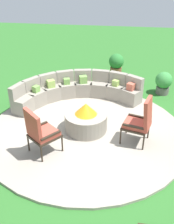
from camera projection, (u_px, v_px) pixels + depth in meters
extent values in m
plane|color=#2D6B28|center=(86.00, 131.00, 6.83)|extent=(24.00, 24.00, 0.00)
cylinder|color=#9E9384|center=(86.00, 130.00, 6.81)|extent=(4.93, 4.93, 0.06)
cylinder|color=gray|center=(86.00, 122.00, 6.68)|extent=(1.05, 1.05, 0.45)
cylinder|color=black|center=(86.00, 115.00, 6.59)|extent=(0.68, 0.68, 0.06)
cone|color=orange|center=(86.00, 109.00, 6.50)|extent=(0.54, 0.54, 0.28)
cube|color=gray|center=(131.00, 96.00, 7.93)|extent=(0.69, 0.67, 0.44)
cube|color=gray|center=(135.00, 82.00, 7.82)|extent=(0.52, 0.43, 0.35)
cube|color=gray|center=(116.00, 92.00, 8.18)|extent=(0.64, 0.60, 0.44)
cube|color=gray|center=(118.00, 78.00, 8.10)|extent=(0.55, 0.33, 0.35)
cube|color=gray|center=(100.00, 89.00, 8.34)|extent=(0.56, 0.49, 0.44)
cube|color=gray|center=(101.00, 76.00, 8.26)|extent=(0.54, 0.20, 0.35)
cube|color=gray|center=(83.00, 89.00, 8.37)|extent=(0.60, 0.54, 0.44)
cube|color=gray|center=(83.00, 75.00, 8.30)|extent=(0.54, 0.25, 0.35)
cube|color=gray|center=(67.00, 90.00, 8.29)|extent=(0.67, 0.63, 0.44)
cube|color=gray|center=(65.00, 76.00, 8.22)|extent=(0.54, 0.37, 0.35)
cube|color=gray|center=(51.00, 93.00, 8.10)|extent=(0.69, 0.68, 0.44)
cube|color=gray|center=(48.00, 79.00, 8.01)|extent=(0.50, 0.46, 0.35)
cube|color=gray|center=(36.00, 98.00, 7.81)|extent=(0.67, 0.69, 0.44)
cube|color=gray|center=(31.00, 84.00, 7.70)|extent=(0.43, 0.52, 0.35)
cube|color=gray|center=(23.00, 105.00, 7.45)|extent=(0.60, 0.64, 0.44)
cube|color=gray|center=(17.00, 91.00, 7.31)|extent=(0.32, 0.55, 0.35)
cube|color=#70A34C|center=(67.00, 81.00, 8.10)|extent=(0.22, 0.20, 0.18)
cube|color=#70A34C|center=(83.00, 79.00, 8.16)|extent=(0.27, 0.25, 0.22)
cube|color=#93B756|center=(51.00, 84.00, 7.90)|extent=(0.28, 0.27, 0.21)
cube|color=#93B756|center=(116.00, 83.00, 7.99)|extent=(0.22, 0.21, 0.17)
cube|color=#BC5B47|center=(131.00, 87.00, 7.74)|extent=(0.26, 0.25, 0.20)
cube|color=#70A34C|center=(36.00, 89.00, 7.63)|extent=(0.21, 0.23, 0.18)
cylinder|color=#2D2319|center=(49.00, 134.00, 6.28)|extent=(0.04, 0.04, 0.38)
cylinder|color=#2D2319|center=(62.00, 144.00, 5.96)|extent=(0.04, 0.04, 0.38)
cylinder|color=#2D2319|center=(28.00, 144.00, 5.97)|extent=(0.04, 0.04, 0.38)
cylinder|color=#2D2319|center=(42.00, 154.00, 5.64)|extent=(0.04, 0.04, 0.38)
cube|color=#2D2319|center=(45.00, 136.00, 5.85)|extent=(0.79, 0.80, 0.05)
cube|color=#B24738|center=(44.00, 133.00, 5.82)|extent=(0.73, 0.73, 0.09)
cube|color=#B24738|center=(33.00, 126.00, 5.53)|extent=(0.45, 0.47, 0.73)
cube|color=#2D2319|center=(38.00, 126.00, 5.94)|extent=(0.35, 0.41, 0.04)
cube|color=#2D2319|center=(51.00, 135.00, 5.63)|extent=(0.35, 0.41, 0.04)
cylinder|color=#2D2319|center=(120.00, 137.00, 6.18)|extent=(0.04, 0.04, 0.38)
cylinder|color=#2D2319|center=(127.00, 126.00, 6.57)|extent=(0.04, 0.04, 0.38)
cylinder|color=#2D2319|center=(143.00, 143.00, 6.00)|extent=(0.04, 0.04, 0.38)
cylinder|color=#2D2319|center=(148.00, 131.00, 6.38)|extent=(0.04, 0.04, 0.38)
cube|color=#2D2319|center=(135.00, 126.00, 6.17)|extent=(0.69, 0.66, 0.05)
cube|color=#B24738|center=(136.00, 124.00, 6.14)|extent=(0.64, 0.61, 0.09)
cube|color=#B24738|center=(148.00, 114.00, 5.90)|extent=(0.27, 0.53, 0.74)
cube|color=#2D2319|center=(133.00, 127.00, 5.92)|extent=(0.48, 0.18, 0.04)
cube|color=#2D2319|center=(139.00, 117.00, 6.29)|extent=(0.48, 0.18, 0.04)
cylinder|color=brown|center=(116.00, 72.00, 9.91)|extent=(0.41, 0.41, 0.34)
sphere|color=#2D7A33|center=(116.00, 61.00, 9.71)|extent=(0.54, 0.54, 0.54)
cylinder|color=#605B56|center=(162.00, 90.00, 8.66)|extent=(0.41, 0.41, 0.23)
sphere|color=#3D8E42|center=(164.00, 80.00, 8.49)|extent=(0.52, 0.52, 0.52)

